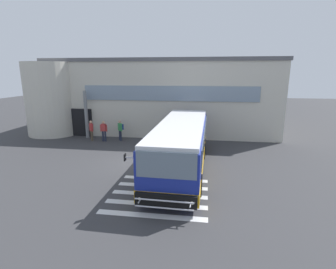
% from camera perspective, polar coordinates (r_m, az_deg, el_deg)
% --- Properties ---
extents(ground_plane, '(80.00, 90.00, 0.02)m').
position_cam_1_polar(ground_plane, '(16.29, -6.30, -6.08)').
color(ground_plane, '#353538').
rests_on(ground_plane, ground).
extents(bay_paint_stripes, '(4.40, 3.96, 0.01)m').
position_cam_1_polar(bay_paint_stripes, '(12.10, -1.95, -13.14)').
color(bay_paint_stripes, silver).
rests_on(bay_paint_stripes, ground).
extents(terminal_building, '(22.06, 13.80, 6.62)m').
position_cam_1_polar(terminal_building, '(26.93, -1.71, 8.98)').
color(terminal_building, beige).
rests_on(terminal_building, ground).
extents(entry_support_column, '(0.28, 0.28, 3.99)m').
position_cam_1_polar(entry_support_column, '(22.79, -17.64, 4.21)').
color(entry_support_column, slate).
rests_on(entry_support_column, ground).
extents(bus_main_foreground, '(3.25, 10.83, 2.70)m').
position_cam_1_polar(bus_main_foreground, '(14.80, 2.97, -2.58)').
color(bus_main_foreground, navy).
rests_on(bus_main_foreground, ground).
extents(passenger_near_column, '(0.42, 0.47, 1.68)m').
position_cam_1_polar(passenger_near_column, '(21.81, -16.59, 1.04)').
color(passenger_near_column, '#4C4233').
rests_on(passenger_near_column, ground).
extents(passenger_by_doorway, '(0.59, 0.23, 1.68)m').
position_cam_1_polar(passenger_by_doorway, '(21.40, -14.02, 0.97)').
color(passenger_by_doorway, '#1E2338').
rests_on(passenger_by_doorway, ground).
extents(passenger_at_curb_edge, '(0.50, 0.52, 1.68)m').
position_cam_1_polar(passenger_at_curb_edge, '(21.39, -10.49, 1.23)').
color(passenger_at_curb_edge, '#1E2338').
rests_on(passenger_at_curb_edge, ground).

